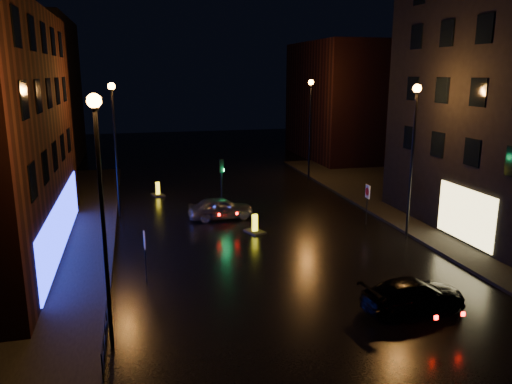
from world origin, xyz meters
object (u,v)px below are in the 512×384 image
Objects in this scene: silver_hatchback at (221,208)px; road_sign_right at (367,195)px; dark_sedan at (414,295)px; road_sign_left at (145,244)px; bollard_near at (255,229)px; bollard_far at (158,193)px; traffic_signal at (222,203)px.

silver_hatchback is 1.65× the size of road_sign_right.
road_sign_left reaches higher than dark_sedan.
bollard_far is at bearing 94.65° from bollard_near.
dark_sedan reaches higher than bollard_far.
traffic_signal is at bearing 60.45° from road_sign_left.
road_sign_left reaches higher than bollard_far.
traffic_signal is 0.85× the size of silver_hatchback.
dark_sedan is 1.93× the size of road_sign_left.
silver_hatchback is 9.02m from road_sign_right.
road_sign_right reaches higher than dark_sedan.
silver_hatchback is 3.54m from bollard_near.
road_sign_left is at bearing 149.27° from silver_hatchback.
traffic_signal reaches higher than bollard_near.
traffic_signal reaches higher than road_sign_right.
traffic_signal reaches higher than silver_hatchback.
road_sign_right reaches higher than road_sign_left.
bollard_far is 0.60× the size of road_sign_left.
traffic_signal is 2.40× the size of bollard_near.
road_sign_left reaches higher than bollard_near.
road_sign_right is (11.79, -10.46, 1.62)m from bollard_far.
silver_hatchback is (-0.43, -1.96, 0.19)m from traffic_signal.
silver_hatchback reaches higher than dark_sedan.
dark_sedan is (5.06, -13.98, -0.08)m from silver_hatchback.
bollard_near is (0.98, -5.17, -0.27)m from traffic_signal.
silver_hatchback is at bearing -18.09° from road_sign_right.
bollard_far is at bearing 25.41° from silver_hatchback.
traffic_signal is 2.01m from silver_hatchback.
road_sign_right reaches higher than silver_hatchback.
traffic_signal is 6.48m from bollard_far.
traffic_signal is 9.58m from road_sign_right.
bollard_near is at bearing -78.67° from bollard_far.
bollard_near is 1.09× the size of bollard_far.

